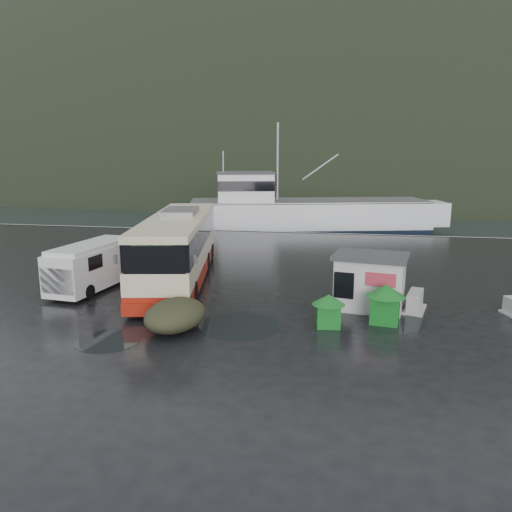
% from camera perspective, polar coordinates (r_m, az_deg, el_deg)
% --- Properties ---
extents(ground, '(160.00, 160.00, 0.00)m').
position_cam_1_polar(ground, '(22.52, -0.34, -5.28)').
color(ground, black).
rests_on(ground, ground).
extents(harbor_water, '(300.00, 180.00, 0.02)m').
position_cam_1_polar(harbor_water, '(131.39, 8.58, 8.80)').
color(harbor_water, black).
rests_on(harbor_water, ground).
extents(quay_edge, '(160.00, 0.60, 1.50)m').
position_cam_1_polar(quay_edge, '(41.88, 4.68, 2.68)').
color(quay_edge, '#999993').
rests_on(quay_edge, ground).
extents(headland, '(780.00, 540.00, 570.00)m').
position_cam_1_polar(headland, '(271.31, 11.68, 10.18)').
color(headland, black).
rests_on(headland, ground).
extents(coach_bus, '(5.54, 13.33, 3.67)m').
position_cam_1_polar(coach_bus, '(26.52, -8.75, -2.78)').
color(coach_bus, beige).
rests_on(coach_bus, ground).
extents(white_van, '(2.51, 5.68, 2.30)m').
position_cam_1_polar(white_van, '(25.94, -17.97, -3.56)').
color(white_van, silver).
rests_on(white_van, ground).
extents(waste_bin_left, '(1.02, 1.02, 1.28)m').
position_cam_1_polar(waste_bin_left, '(19.70, 8.20, -7.94)').
color(waste_bin_left, '#11641C').
rests_on(waste_bin_left, ground).
extents(waste_bin_right, '(1.28, 1.28, 1.56)m').
position_cam_1_polar(waste_bin_right, '(20.53, 14.45, -7.38)').
color(waste_bin_right, '#11641C').
rests_on(waste_bin_right, ground).
extents(dome_tent, '(2.47, 3.20, 1.16)m').
position_cam_1_polar(dome_tent, '(19.40, -9.17, -8.29)').
color(dome_tent, '#2C2F1C').
rests_on(dome_tent, ground).
extents(ticket_kiosk, '(3.41, 2.81, 2.38)m').
position_cam_1_polar(ticket_kiosk, '(22.19, 12.75, -5.84)').
color(ticket_kiosk, beige).
rests_on(ticket_kiosk, ground).
extents(jersey_barrier_a, '(0.95, 1.78, 0.87)m').
position_cam_1_polar(jersey_barrier_a, '(22.24, 13.21, -5.83)').
color(jersey_barrier_a, '#999993').
rests_on(jersey_barrier_a, ground).
extents(jersey_barrier_c, '(1.21, 1.81, 0.83)m').
position_cam_1_polar(jersey_barrier_c, '(22.39, 17.63, -5.96)').
color(jersey_barrier_c, '#999993').
rests_on(jersey_barrier_c, ground).
extents(fishing_trawler, '(27.66, 12.33, 10.81)m').
position_cam_1_polar(fishing_trawler, '(49.42, 6.03, 4.05)').
color(fishing_trawler, silver).
rests_on(fishing_trawler, ground).
extents(puddles, '(12.69, 12.46, 0.01)m').
position_cam_1_polar(puddles, '(20.63, 3.28, -6.90)').
color(puddles, black).
rests_on(puddles, ground).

